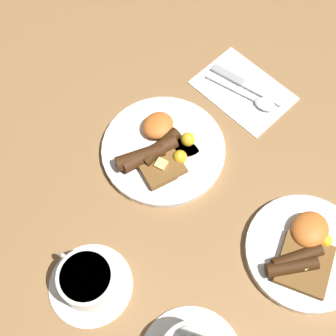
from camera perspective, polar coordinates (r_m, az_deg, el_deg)
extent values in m
plane|color=olive|center=(0.90, -0.55, 2.01)|extent=(3.00, 3.00, 0.00)
cylinder|color=white|center=(0.89, -0.55, 2.24)|extent=(0.24, 0.24, 0.01)
cylinder|color=white|center=(0.89, 2.12, 3.22)|extent=(0.07, 0.07, 0.01)
sphere|color=yellow|center=(0.88, 2.44, 3.50)|extent=(0.03, 0.03, 0.03)
cylinder|color=white|center=(0.87, 1.36, 1.20)|extent=(0.08, 0.08, 0.01)
sphere|color=yellow|center=(0.86, 1.41, 1.27)|extent=(0.03, 0.03, 0.03)
ellipsoid|color=orange|center=(0.89, -1.22, 5.22)|extent=(0.06, 0.06, 0.03)
cylinder|color=#3B200E|center=(0.86, -3.42, 1.37)|extent=(0.09, 0.07, 0.03)
cylinder|color=#412311|center=(0.86, -2.26, 1.75)|extent=(0.11, 0.06, 0.03)
cylinder|color=#331C0A|center=(0.87, -0.81, 2.43)|extent=(0.09, 0.03, 0.02)
cube|color=brown|center=(0.86, -0.82, 0.19)|extent=(0.09, 0.09, 0.01)
cube|color=#F4E072|center=(0.85, -0.83, 0.49)|extent=(0.02, 0.02, 0.01)
cylinder|color=white|center=(0.85, 16.42, -9.78)|extent=(0.21, 0.21, 0.01)
cylinder|color=white|center=(0.85, 18.47, -8.35)|extent=(0.07, 0.07, 0.01)
sphere|color=yellow|center=(0.84, 18.62, -8.41)|extent=(0.02, 0.02, 0.02)
ellipsoid|color=orange|center=(0.84, 16.92, -7.20)|extent=(0.07, 0.06, 0.03)
cylinder|color=#381E0D|center=(0.81, 14.87, -11.56)|extent=(0.08, 0.07, 0.02)
cylinder|color=#391F0D|center=(0.82, 15.50, -10.46)|extent=(0.09, 0.06, 0.02)
cube|color=brown|center=(0.82, 16.30, -11.22)|extent=(0.12, 0.11, 0.01)
cube|color=#F4E072|center=(0.82, 16.48, -11.03)|extent=(0.03, 0.03, 0.01)
cylinder|color=white|center=(0.81, -9.40, -13.87)|extent=(0.14, 0.14, 0.01)
cylinder|color=white|center=(0.78, -9.76, -13.33)|extent=(0.09, 0.09, 0.06)
cylinder|color=brown|center=(0.76, -10.06, -12.87)|extent=(0.08, 0.08, 0.00)
torus|color=white|center=(0.79, -12.12, -11.04)|extent=(0.01, 0.04, 0.04)
cube|color=white|center=(0.99, 9.16, 9.35)|extent=(0.15, 0.20, 0.01)
cube|color=silver|center=(0.98, 11.48, 8.87)|extent=(0.02, 0.09, 0.00)
cube|color=#9E9EA3|center=(1.00, 7.35, 11.16)|extent=(0.02, 0.08, 0.01)
ellipsoid|color=silver|center=(0.96, 11.74, 7.62)|extent=(0.04, 0.05, 0.01)
cube|color=silver|center=(0.98, 7.64, 9.66)|extent=(0.02, 0.11, 0.00)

